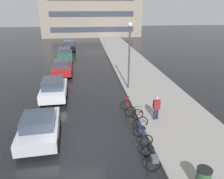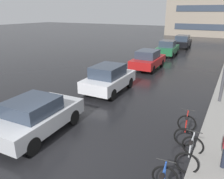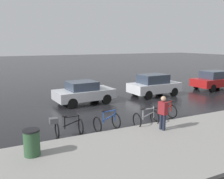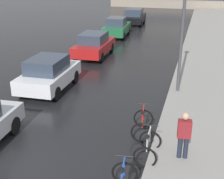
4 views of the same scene
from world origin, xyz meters
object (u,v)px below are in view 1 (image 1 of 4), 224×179
at_px(car_red, 62,67).
at_px(car_black, 69,46).
at_px(bicycle_second, 143,135).
at_px(streetlamp, 129,50).
at_px(bicycle_farthest, 128,107).
at_px(bicycle_third, 140,117).
at_px(car_silver, 39,127).
at_px(bicycle_nearest, 151,157).
at_px(car_green, 65,54).
at_px(pedestrian, 156,107).
at_px(car_white, 54,89).

relative_size(car_red, car_black, 0.94).
xyz_separation_m(bicycle_second, streetlamp, (0.76, 7.63, 3.02)).
distance_m(bicycle_farthest, car_red, 10.66).
bearing_deg(bicycle_second, bicycle_third, 80.18).
distance_m(car_silver, car_red, 11.84).
relative_size(bicycle_nearest, bicycle_farthest, 1.12).
height_order(bicycle_farthest, streetlamp, streetlamp).
xyz_separation_m(car_black, streetlamp, (5.96, -18.03, 2.61)).
height_order(bicycle_nearest, streetlamp, streetlamp).
bearing_deg(bicycle_nearest, car_silver, 152.12).
distance_m(car_red, streetlamp, 8.23).
bearing_deg(car_green, pedestrian, -68.61).
xyz_separation_m(bicycle_third, streetlamp, (0.43, 5.73, 3.02)).
distance_m(car_white, car_red, 6.30).
height_order(car_silver, pedestrian, pedestrian).
height_order(bicycle_farthest, car_black, car_black).
height_order(pedestrian, streetlamp, streetlamp).
height_order(bicycle_third, car_black, car_black).
bearing_deg(pedestrian, bicycle_third, -171.79).
bearing_deg(car_white, bicycle_farthest, -30.93).
bearing_deg(bicycle_third, bicycle_second, -99.82).
bearing_deg(car_red, car_green, 91.82).
xyz_separation_m(bicycle_farthest, car_white, (-5.15, 3.08, 0.41)).
distance_m(bicycle_third, car_silver, 5.77).
distance_m(bicycle_nearest, car_green, 21.74).
bearing_deg(car_white, car_red, 89.04).
distance_m(car_red, car_black, 12.94).
bearing_deg(bicycle_second, car_red, 112.03).
height_order(bicycle_nearest, car_silver, car_silver).
bearing_deg(bicycle_second, car_green, 105.58).
height_order(bicycle_nearest, car_green, car_green).
bearing_deg(bicycle_second, bicycle_nearest, -93.02).
bearing_deg(bicycle_nearest, bicycle_farthest, 90.09).
bearing_deg(streetlamp, car_red, 139.22).
relative_size(car_silver, pedestrian, 2.37).
relative_size(car_red, streetlamp, 0.76).
height_order(bicycle_third, bicycle_farthest, bicycle_farthest).
height_order(bicycle_second, car_white, car_white).
bearing_deg(pedestrian, streetlamp, 96.26).
bearing_deg(bicycle_nearest, car_white, 121.81).
relative_size(bicycle_nearest, car_black, 0.30).
height_order(bicycle_second, streetlamp, streetlamp).
bearing_deg(streetlamp, bicycle_second, -95.66).
xyz_separation_m(bicycle_third, car_silver, (-5.67, -1.01, 0.35)).
height_order(car_red, car_black, car_black).
bearing_deg(car_green, car_silver, -89.95).
distance_m(bicycle_nearest, streetlamp, 10.00).
bearing_deg(car_red, car_black, 90.27).
distance_m(bicycle_nearest, pedestrian, 4.22).
xyz_separation_m(bicycle_second, car_green, (-5.35, 19.20, 0.41)).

